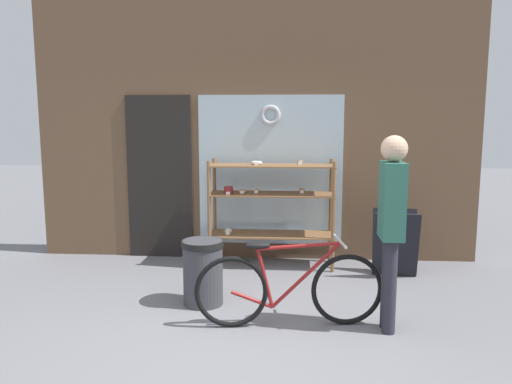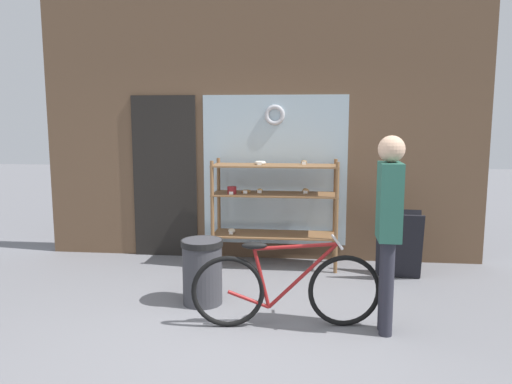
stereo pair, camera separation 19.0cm
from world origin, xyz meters
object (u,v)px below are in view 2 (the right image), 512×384
object	(u,v)px
sandwich_board	(399,245)
bicycle	(286,288)
display_case	(273,201)
pedestrian	(389,219)
trash_bin	(202,269)

from	to	relation	value
sandwich_board	bicycle	bearing A→B (deg)	-123.52
display_case	sandwich_board	size ratio (longest dim) A/B	1.99
display_case	sandwich_board	bearing A→B (deg)	-12.12
bicycle	pedestrian	bearing A→B (deg)	-9.62
display_case	bicycle	bearing A→B (deg)	-82.41
display_case	trash_bin	world-z (taller)	display_case
pedestrian	trash_bin	world-z (taller)	pedestrian
sandwich_board	pedestrian	world-z (taller)	pedestrian
bicycle	pedestrian	xyz separation A→B (m)	(0.85, -0.03, 0.64)
pedestrian	trash_bin	distance (m)	1.87
bicycle	sandwich_board	world-z (taller)	bicycle
display_case	pedestrian	bearing A→B (deg)	-59.42
sandwich_board	pedestrian	bearing A→B (deg)	-97.92
display_case	pedestrian	xyz separation A→B (m)	(1.09, -1.84, 0.17)
sandwich_board	display_case	bearing A→B (deg)	173.40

